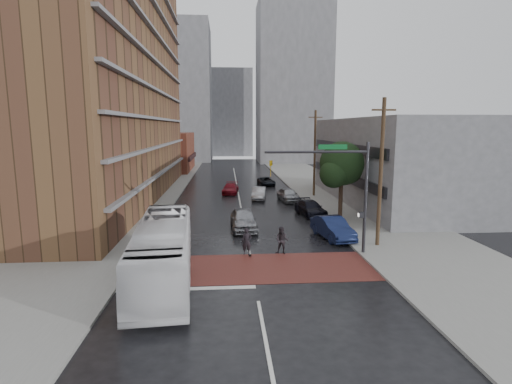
{
  "coord_description": "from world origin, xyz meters",
  "views": [
    {
      "loc": [
        -1.42,
        -21.63,
        8.11
      ],
      "look_at": [
        0.67,
        6.5,
        3.5
      ],
      "focal_mm": 28.0,
      "sensor_mm": 36.0,
      "label": 1
    }
  ],
  "objects": [
    {
      "name": "ground",
      "position": [
        0.0,
        0.0,
        0.0
      ],
      "size": [
        160.0,
        160.0,
        0.0
      ],
      "primitive_type": "plane",
      "color": "black",
      "rests_on": "ground"
    },
    {
      "name": "crosswalk",
      "position": [
        0.0,
        0.5,
        0.01
      ],
      "size": [
        14.0,
        5.0,
        0.02
      ],
      "primitive_type": "cube",
      "color": "maroon",
      "rests_on": "ground"
    },
    {
      "name": "sidewalk_west",
      "position": [
        -11.5,
        25.0,
        0.07
      ],
      "size": [
        9.0,
        90.0,
        0.15
      ],
      "primitive_type": "cube",
      "color": "gray",
      "rests_on": "ground"
    },
    {
      "name": "sidewalk_east",
      "position": [
        11.5,
        25.0,
        0.07
      ],
      "size": [
        9.0,
        90.0,
        0.15
      ],
      "primitive_type": "cube",
      "color": "gray",
      "rests_on": "ground"
    },
    {
      "name": "apartment_block",
      "position": [
        -14.0,
        24.0,
        14.0
      ],
      "size": [
        10.0,
        44.0,
        28.0
      ],
      "primitive_type": "cube",
      "color": "brown",
      "rests_on": "ground"
    },
    {
      "name": "storefront_west",
      "position": [
        -12.0,
        54.0,
        3.5
      ],
      "size": [
        8.0,
        16.0,
        7.0
      ],
      "primitive_type": "cube",
      "color": "brown",
      "rests_on": "ground"
    },
    {
      "name": "building_east",
      "position": [
        16.5,
        20.0,
        4.5
      ],
      "size": [
        11.0,
        26.0,
        9.0
      ],
      "primitive_type": "cube",
      "color": "gray",
      "rests_on": "ground"
    },
    {
      "name": "distant_tower_west",
      "position": [
        -14.0,
        78.0,
        16.0
      ],
      "size": [
        18.0,
        16.0,
        32.0
      ],
      "primitive_type": "cube",
      "color": "gray",
      "rests_on": "ground"
    },
    {
      "name": "distant_tower_east",
      "position": [
        14.0,
        72.0,
        18.0
      ],
      "size": [
        16.0,
        14.0,
        36.0
      ],
      "primitive_type": "cube",
      "color": "gray",
      "rests_on": "ground"
    },
    {
      "name": "distant_tower_center",
      "position": [
        0.0,
        95.0,
        12.0
      ],
      "size": [
        12.0,
        10.0,
        24.0
      ],
      "primitive_type": "cube",
      "color": "gray",
      "rests_on": "ground"
    },
    {
      "name": "street_tree",
      "position": [
        8.52,
        12.03,
        4.73
      ],
      "size": [
        4.2,
        4.1,
        6.9
      ],
      "color": "#332319",
      "rests_on": "ground"
    },
    {
      "name": "signal_mast",
      "position": [
        5.85,
        2.5,
        4.73
      ],
      "size": [
        6.5,
        0.3,
        7.2
      ],
      "color": "#2D2D33",
      "rests_on": "ground"
    },
    {
      "name": "utility_pole_near",
      "position": [
        8.8,
        4.0,
        5.14
      ],
      "size": [
        1.6,
        0.26,
        10.0
      ],
      "color": "#473321",
      "rests_on": "ground"
    },
    {
      "name": "utility_pole_far",
      "position": [
        8.8,
        24.0,
        5.14
      ],
      "size": [
        1.6,
        0.26,
        10.0
      ],
      "color": "#473321",
      "rests_on": "ground"
    },
    {
      "name": "transit_bus",
      "position": [
        -4.81,
        -1.0,
        1.63
      ],
      "size": [
        3.69,
        11.89,
        3.26
      ],
      "primitive_type": "imported",
      "rotation": [
        0.0,
        0.0,
        0.08
      ],
      "color": "white",
      "rests_on": "ground"
    },
    {
      "name": "pedestrian_a",
      "position": [
        -0.18,
        3.0,
        0.87
      ],
      "size": [
        0.67,
        0.47,
        1.73
      ],
      "primitive_type": "imported",
      "rotation": [
        0.0,
        0.0,
        -0.1
      ],
      "color": "black",
      "rests_on": "ground"
    },
    {
      "name": "pedestrian_b",
      "position": [
        2.09,
        3.0,
        0.89
      ],
      "size": [
        1.06,
        0.96,
        1.77
      ],
      "primitive_type": "imported",
      "rotation": [
        0.0,
        0.0,
        -0.4
      ],
      "color": "#272126",
      "rests_on": "ground"
    },
    {
      "name": "car_travel_a",
      "position": [
        -0.11,
        9.39,
        0.85
      ],
      "size": [
        2.18,
        5.03,
        1.69
      ],
      "primitive_type": "imported",
      "rotation": [
        0.0,
        0.0,
        0.04
      ],
      "color": "#929399",
      "rests_on": "ground"
    },
    {
      "name": "car_travel_b",
      "position": [
        2.23,
        22.77,
        0.68
      ],
      "size": [
        2.01,
        4.28,
        1.36
      ],
      "primitive_type": "imported",
      "rotation": [
        0.0,
        0.0,
        -0.14
      ],
      "color": "#A3A5AB",
      "rests_on": "ground"
    },
    {
      "name": "car_travel_c",
      "position": [
        -0.96,
        26.92,
        0.63
      ],
      "size": [
        2.29,
        4.53,
        1.26
      ],
      "primitive_type": "imported",
      "rotation": [
        0.0,
        0.0,
        -0.12
      ],
      "color": "maroon",
      "rests_on": "ground"
    },
    {
      "name": "suv_travel",
      "position": [
        4.13,
        33.62,
        0.58
      ],
      "size": [
        2.52,
        4.38,
        1.15
      ],
      "primitive_type": "imported",
      "rotation": [
        0.0,
        0.0,
        0.15
      ],
      "color": "black",
      "rests_on": "ground"
    },
    {
      "name": "car_parked_near",
      "position": [
        6.3,
        6.31,
        0.79
      ],
      "size": [
        2.48,
        5.02,
        1.58
      ],
      "primitive_type": "imported",
      "rotation": [
        0.0,
        0.0,
        0.17
      ],
      "color": "#121C42",
      "rests_on": "ground"
    },
    {
      "name": "car_parked_mid",
      "position": [
        6.3,
        14.07,
        0.67
      ],
      "size": [
        2.7,
        4.91,
        1.35
      ],
      "primitive_type": "imported",
      "rotation": [
        0.0,
        0.0,
        0.18
      ],
      "color": "black",
      "rests_on": "ground"
    },
    {
      "name": "car_parked_far",
      "position": [
        5.33,
        21.21,
        0.75
      ],
      "size": [
        2.36,
        4.59,
        1.49
      ],
      "primitive_type": "imported",
      "rotation": [
        0.0,
        0.0,
        0.14
      ],
      "color": "#999CA0",
      "rests_on": "ground"
    }
  ]
}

